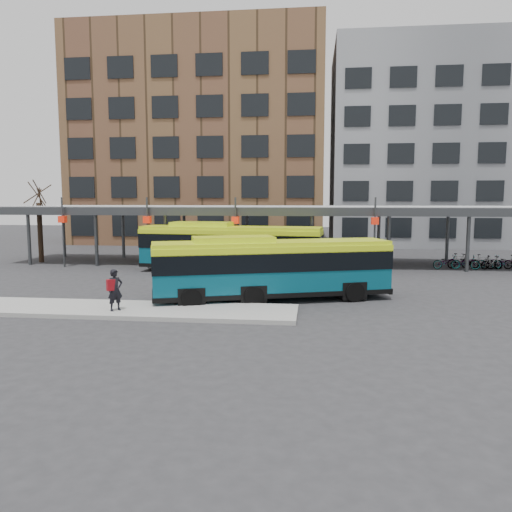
{
  "coord_description": "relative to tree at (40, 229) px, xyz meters",
  "views": [
    {
      "loc": [
        2.09,
        -22.77,
        4.76
      ],
      "look_at": [
        -0.8,
        2.39,
        1.8
      ],
      "focal_mm": 35.0,
      "sensor_mm": 36.0,
      "label": 1
    }
  ],
  "objects": [
    {
      "name": "pedestrian",
      "position": [
        12.11,
        -15.59,
        -1.39
      ],
      "size": [
        0.73,
        0.73,
        1.7
      ],
      "rotation": [
        0.0,
        0.0,
        0.79
      ],
      "color": "black",
      "rests_on": "boarding_island"
    },
    {
      "name": "building_grey",
      "position": [
        34.0,
        20.0,
        7.57
      ],
      "size": [
        24.0,
        14.0,
        20.0
      ],
      "primitive_type": "cube",
      "color": "slate",
      "rests_on": "ground"
    },
    {
      "name": "bus_front",
      "position": [
        18.18,
        -11.96,
        -0.86
      ],
      "size": [
        11.14,
        5.66,
        3.02
      ],
      "rotation": [
        0.0,
        0.0,
        0.32
      ],
      "color": "#08495C",
      "rests_on": "ground"
    },
    {
      "name": "ground",
      "position": [
        18.0,
        -12.0,
        -2.43
      ],
      "size": [
        120.0,
        120.0,
        0.0
      ],
      "primitive_type": "plane",
      "color": "#28282B",
      "rests_on": "ground"
    },
    {
      "name": "boarding_island",
      "position": [
        12.5,
        -15.0,
        -2.34
      ],
      "size": [
        14.0,
        3.0,
        0.18
      ],
      "primitive_type": "cube",
      "color": "gray",
      "rests_on": "ground"
    },
    {
      "name": "bike_rack",
      "position": [
        31.65,
        -0.06,
        -1.96
      ],
      "size": [
        7.26,
        1.6,
        1.03
      ],
      "color": "slate",
      "rests_on": "ground"
    },
    {
      "name": "bus_rear",
      "position": [
        14.79,
        -3.34,
        -0.76
      ],
      "size": [
        11.84,
        3.69,
        3.21
      ],
      "rotation": [
        0.0,
        0.0,
        -0.11
      ],
      "color": "#08495C",
      "rests_on": "ground"
    },
    {
      "name": "building_brick",
      "position": [
        8.0,
        20.0,
        8.57
      ],
      "size": [
        26.0,
        14.0,
        22.0
      ],
      "primitive_type": "cube",
      "color": "brown",
      "rests_on": "ground"
    },
    {
      "name": "tree",
      "position": [
        0.0,
        0.0,
        0.0
      ],
      "size": [
        1.64,
        1.64,
        5.6
      ],
      "color": "black",
      "rests_on": "ground"
    },
    {
      "name": "canopy",
      "position": [
        17.94,
        0.87,
        1.47
      ],
      "size": [
        40.0,
        6.53,
        4.8
      ],
      "color": "#999B9E",
      "rests_on": "ground"
    }
  ]
}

